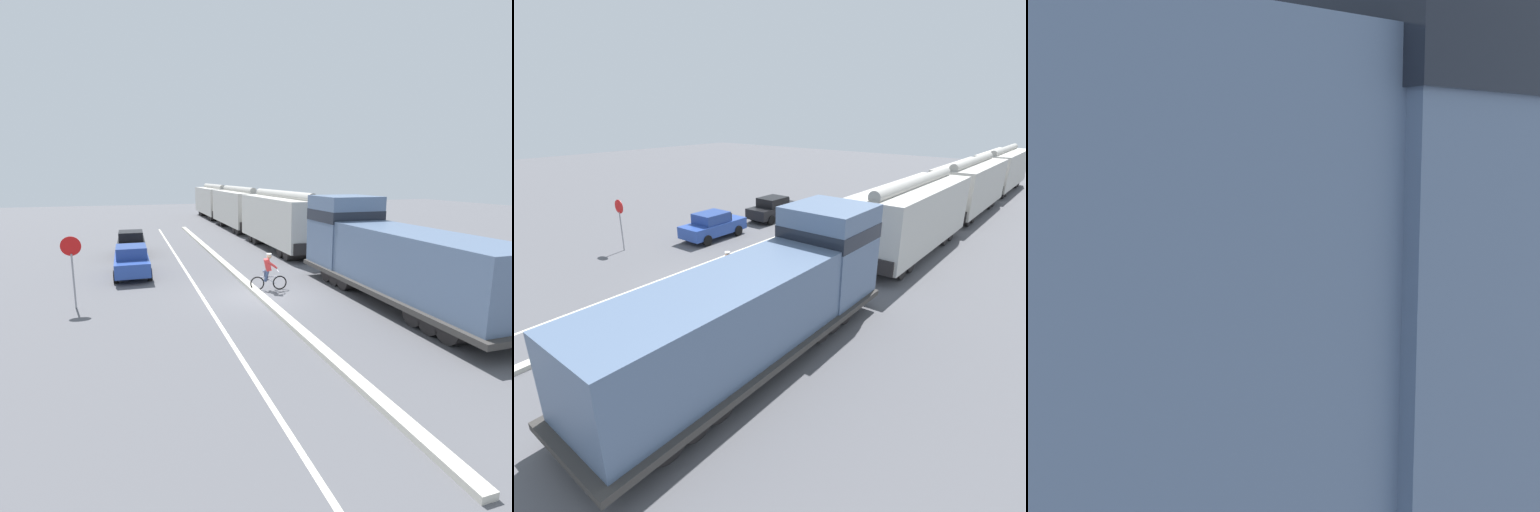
# 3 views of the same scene
# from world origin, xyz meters

# --- Properties ---
(ground_plane) EXTENTS (120.00, 120.00, 0.00)m
(ground_plane) POSITION_xyz_m (0.00, 0.00, 0.00)
(ground_plane) COLOR #56565B
(median_curb) EXTENTS (0.36, 36.00, 0.16)m
(median_curb) POSITION_xyz_m (0.00, 6.00, 0.08)
(median_curb) COLOR beige
(median_curb) RESTS_ON ground
(lane_stripe) EXTENTS (0.14, 36.00, 0.01)m
(lane_stripe) POSITION_xyz_m (-2.40, 6.00, 0.00)
(lane_stripe) COLOR silver
(lane_stripe) RESTS_ON ground
(locomotive) EXTENTS (3.10, 11.61, 4.20)m
(locomotive) POSITION_xyz_m (5.10, -1.96, 1.80)
(locomotive) COLOR slate
(locomotive) RESTS_ON ground
(hopper_car_lead) EXTENTS (2.90, 10.60, 4.18)m
(hopper_car_lead) POSITION_xyz_m (5.10, 10.19, 2.08)
(hopper_car_lead) COLOR #BBB8B0
(hopper_car_lead) RESTS_ON ground
(hopper_car_middle) EXTENTS (2.90, 10.60, 4.18)m
(hopper_car_middle) POSITION_xyz_m (5.10, 21.79, 2.08)
(hopper_car_middle) COLOR #B4B2AA
(hopper_car_middle) RESTS_ON ground
(hopper_car_trailing) EXTENTS (2.90, 10.60, 4.18)m
(hopper_car_trailing) POSITION_xyz_m (5.10, 33.39, 2.08)
(hopper_car_trailing) COLOR #B5B3AB
(hopper_car_trailing) RESTS_ON ground
(parked_car_blue) EXTENTS (1.86, 4.21, 1.62)m
(parked_car_blue) POSITION_xyz_m (-5.21, 5.34, 0.82)
(parked_car_blue) COLOR #28479E
(parked_car_blue) RESTS_ON ground
(parked_car_black) EXTENTS (1.87, 4.22, 1.62)m
(parked_car_black) POSITION_xyz_m (-5.16, 11.20, 0.82)
(parked_car_black) COLOR black
(parked_car_black) RESTS_ON ground
(cyclist) EXTENTS (1.70, 0.52, 1.71)m
(cyclist) POSITION_xyz_m (0.69, 0.63, 0.82)
(cyclist) COLOR black
(cyclist) RESTS_ON ground
(stop_sign) EXTENTS (0.76, 0.08, 2.88)m
(stop_sign) POSITION_xyz_m (-7.45, 0.60, 2.02)
(stop_sign) COLOR gray
(stop_sign) RESTS_ON ground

